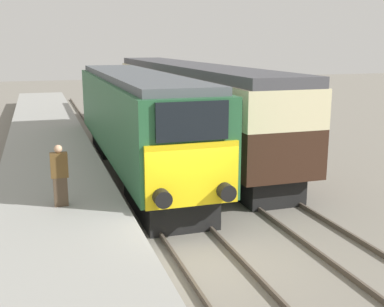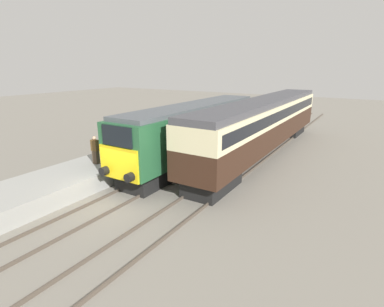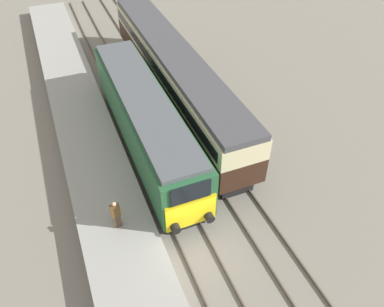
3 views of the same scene
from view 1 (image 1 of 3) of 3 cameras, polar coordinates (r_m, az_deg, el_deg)
The scene contains 7 objects.
ground_plane at distance 12.30m, azimuth 0.95°, elevation -11.51°, with size 120.00×120.00×0.00m, color slate.
platform_left at distance 19.16m, azimuth -16.35°, elevation -1.58°, with size 3.50×50.00×0.92m.
rails_near_track at distance 16.78m, azimuth -4.57°, elevation -4.51°, with size 1.51×60.00×0.14m.
rails_far_track at distance 17.82m, azimuth 6.14°, elevation -3.50°, with size 1.50×60.00×0.14m.
locomotive at distance 18.94m, azimuth -6.64°, elevation 4.17°, with size 2.70×14.76×3.99m.
passenger_carriage at distance 23.91m, azimuth -0.67°, elevation 6.75°, with size 2.75×20.64×4.13m.
person_on_platform at distance 12.97m, azimuth -15.41°, elevation -2.57°, with size 0.44×0.26×1.63m.
Camera 1 is at (-3.62, -10.59, 5.09)m, focal length 45.00 mm.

